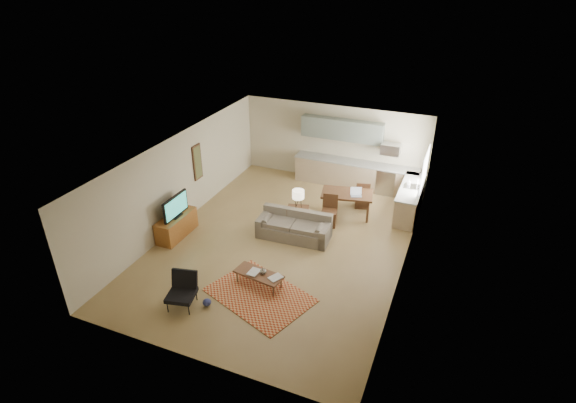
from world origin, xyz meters
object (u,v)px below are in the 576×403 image
at_px(sofa, 294,226).
at_px(armchair, 181,292).
at_px(coffee_table, 259,279).
at_px(console_table, 298,218).
at_px(tv_credenza, 176,226).
at_px(dining_table, 346,204).

distance_m(sofa, armchair, 3.85).
distance_m(coffee_table, console_table, 2.80).
distance_m(tv_credenza, console_table, 3.47).
height_order(armchair, tv_credenza, armchair).
height_order(coffee_table, console_table, console_table).
relative_size(coffee_table, dining_table, 0.79).
distance_m(armchair, console_table, 4.30).
distance_m(sofa, console_table, 0.49).
height_order(coffee_table, armchair, armchair).
relative_size(tv_credenza, dining_table, 0.90).
xyz_separation_m(sofa, coffee_table, (0.01, -2.31, -0.19)).
height_order(sofa, tv_credenza, sofa).
bearing_deg(armchair, sofa, 57.94).
distance_m(sofa, dining_table, 2.05).
xyz_separation_m(sofa, dining_table, (1.02, 1.79, 0.02)).
bearing_deg(armchair, tv_credenza, 113.92).
height_order(tv_credenza, console_table, console_table).
xyz_separation_m(coffee_table, console_table, (-0.08, 2.80, 0.17)).
distance_m(tv_credenza, dining_table, 5.08).
xyz_separation_m(coffee_table, armchair, (-1.29, -1.33, 0.22)).
height_order(tv_credenza, dining_table, dining_table).
height_order(armchair, console_table, armchair).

